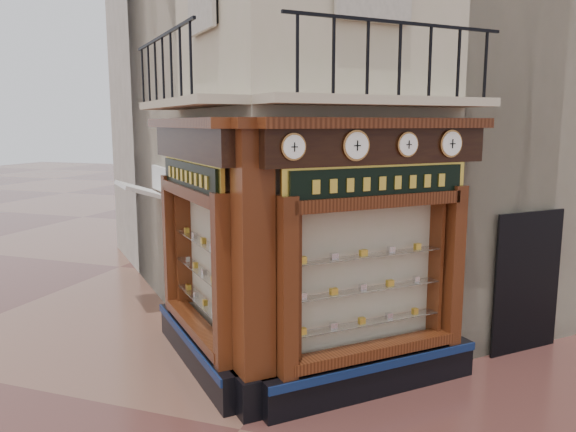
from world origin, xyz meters
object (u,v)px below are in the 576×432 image
at_px(corner_pilaster, 253,274).
at_px(clock_b, 356,146).
at_px(awning, 145,311).
at_px(clock_d, 451,144).
at_px(signboard_right, 380,183).
at_px(clock_a, 293,147).
at_px(signboard_left, 190,176).
at_px(clock_c, 407,144).

height_order(corner_pilaster, clock_b, corner_pilaster).
height_order(clock_b, awning, clock_b).
xyz_separation_m(clock_d, signboard_right, (-0.87, -0.72, -0.52)).
bearing_deg(clock_d, corner_pilaster, 171.56).
distance_m(corner_pilaster, clock_a, 1.77).
xyz_separation_m(clock_b, signboard_left, (-2.67, 0.41, -0.52)).
bearing_deg(clock_d, signboard_left, 145.71).
distance_m(clock_a, awning, 6.49).
relative_size(clock_b, clock_d, 1.03).
distance_m(clock_a, clock_c, 1.74).
bearing_deg(signboard_right, clock_c, -16.97).
bearing_deg(signboard_right, corner_pilaster, 169.75).
height_order(clock_c, signboard_right, clock_c).
bearing_deg(corner_pilaster, signboard_left, 100.25).
height_order(clock_b, clock_d, clock_b).
relative_size(clock_a, awning, 0.26).
xyz_separation_m(clock_c, signboard_right, (-0.33, -0.18, -0.52)).
bearing_deg(clock_a, clock_d, 0.00).
relative_size(clock_a, clock_c, 0.99).
relative_size(clock_a, signboard_left, 0.16).
distance_m(corner_pilaster, clock_b, 2.15).
xyz_separation_m(clock_a, signboard_left, (-2.03, 1.05, -0.52)).
bearing_deg(clock_c, awning, 116.20).
bearing_deg(clock_a, awning, 99.35).
distance_m(corner_pilaster, clock_c, 2.73).
bearing_deg(clock_b, signboard_right, 13.35).
relative_size(clock_a, signboard_right, 0.16).
height_order(clock_a, awning, clock_a).
distance_m(awning, signboard_left, 4.41).
xyz_separation_m(corner_pilaster, signboard_right, (1.46, 1.01, 1.15)).
xyz_separation_m(clock_c, clock_d, (0.54, 0.54, 0.00)).
bearing_deg(clock_a, corner_pilaster, 131.25).
distance_m(awning, signboard_right, 6.46).
bearing_deg(clock_b, awning, 108.57).
xyz_separation_m(clock_a, clock_d, (1.77, 1.77, 0.00)).
relative_size(clock_c, signboard_right, 0.16).
relative_size(corner_pilaster, awning, 3.00).
bearing_deg(corner_pilaster, clock_a, -48.75).
relative_size(corner_pilaster, clock_d, 10.14).
bearing_deg(clock_d, clock_a, -180.00).
relative_size(clock_a, clock_d, 0.87).
distance_m(clock_b, signboard_left, 2.75).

